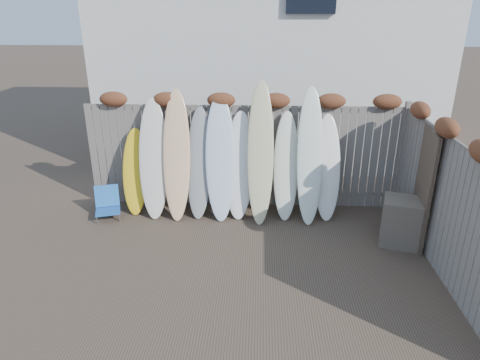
{
  "coord_description": "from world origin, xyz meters",
  "views": [
    {
      "loc": [
        0.31,
        -5.4,
        3.68
      ],
      "look_at": [
        0.0,
        1.2,
        1.0
      ],
      "focal_mm": 32.0,
      "sensor_mm": 36.0,
      "label": 1
    }
  ],
  "objects_px": {
    "wooden_crate": "(403,222)",
    "surfboard_0": "(135,172)",
    "lattice_panel": "(421,184)",
    "beach_chair": "(107,203)"
  },
  "relations": [
    {
      "from": "lattice_panel",
      "to": "surfboard_0",
      "type": "bearing_deg",
      "value": 178.25
    },
    {
      "from": "lattice_panel",
      "to": "beach_chair",
      "type": "bearing_deg",
      "value": -177.78
    },
    {
      "from": "wooden_crate",
      "to": "lattice_panel",
      "type": "bearing_deg",
      "value": 41.13
    },
    {
      "from": "surfboard_0",
      "to": "beach_chair",
      "type": "bearing_deg",
      "value": -147.57
    },
    {
      "from": "beach_chair",
      "to": "surfboard_0",
      "type": "height_order",
      "value": "surfboard_0"
    },
    {
      "from": "beach_chair",
      "to": "wooden_crate",
      "type": "bearing_deg",
      "value": -8.14
    },
    {
      "from": "lattice_panel",
      "to": "surfboard_0",
      "type": "xyz_separation_m",
      "value": [
        -5.0,
        0.81,
        -0.18
      ]
    },
    {
      "from": "wooden_crate",
      "to": "surfboard_0",
      "type": "relative_size",
      "value": 0.48
    },
    {
      "from": "wooden_crate",
      "to": "surfboard_0",
      "type": "distance_m",
      "value": 4.86
    },
    {
      "from": "beach_chair",
      "to": "lattice_panel",
      "type": "distance_m",
      "value": 5.56
    }
  ]
}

